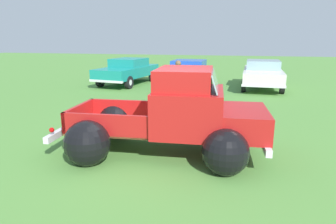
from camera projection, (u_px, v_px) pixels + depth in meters
ground_plane at (160, 151)px, 6.85m from camera, size 80.00×80.00×0.00m
vintage_pickup_truck at (177, 120)px, 6.60m from camera, size 4.74×3.02×1.96m
show_car_0 at (128, 70)px, 16.76m from camera, size 2.52×4.82×1.43m
show_car_1 at (188, 73)px, 15.49m from camera, size 2.02×4.22×1.43m
show_car_2 at (262, 73)px, 15.38m from camera, size 2.09×4.73×1.43m
spectator_0 at (178, 79)px, 11.59m from camera, size 0.44×0.52×1.71m
lane_cone_0 at (187, 113)px, 9.11m from camera, size 0.36×0.36×0.63m
lane_cone_1 at (139, 110)px, 9.39m from camera, size 0.36×0.36×0.63m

